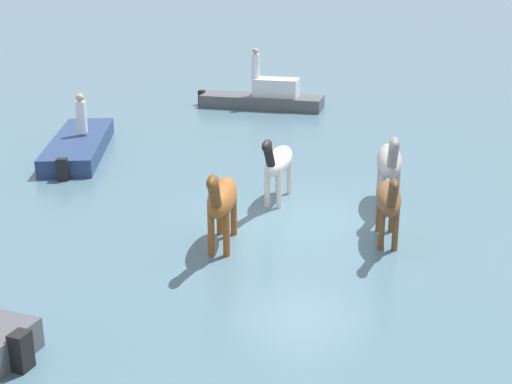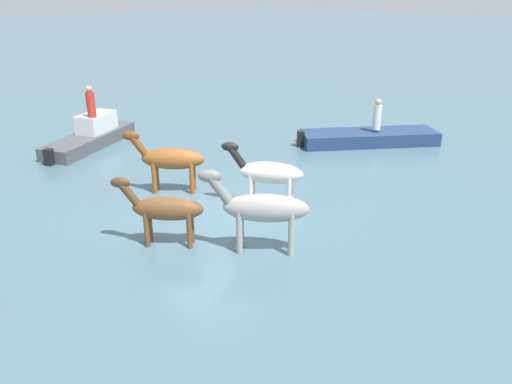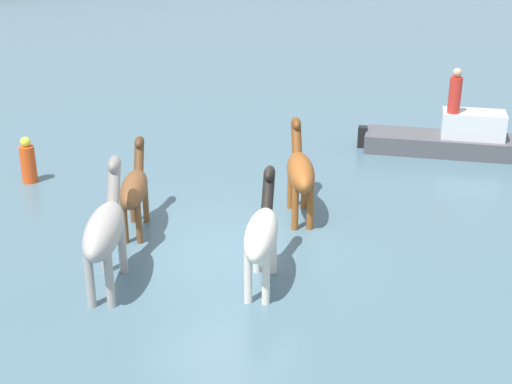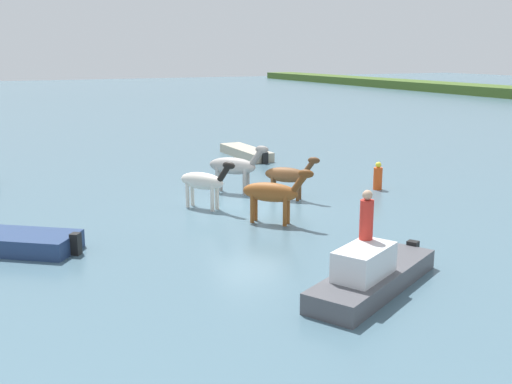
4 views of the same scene
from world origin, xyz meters
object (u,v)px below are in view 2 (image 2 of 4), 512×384
Objects in this scene: horse_dun_straggler at (165,209)px; boat_tender_starboard at (368,139)px; person_watcher_seated at (377,115)px; boat_motor_center at (91,138)px; horse_mid_herd at (262,208)px; horse_dark_mare at (170,159)px; horse_lead at (268,173)px; person_helmsman_aft at (91,103)px.

boat_tender_starboard is at bearing -123.75° from horse_dun_straggler.
horse_dun_straggler is 1.55× the size of person_watcher_seated.
horse_mid_herd is at bearing -124.31° from boat_motor_center.
horse_lead is at bearing 162.18° from horse_dark_mare.
person_helmsman_aft is at bearing -28.23° from horse_lead.
horse_lead is 1.79× the size of person_watcher_seated.
horse_dark_mare reaches higher than boat_tender_starboard.
boat_motor_center is (8.92, 0.82, -0.68)m from horse_lead.
horse_dun_straggler is at bearing 99.65° from horse_dark_mare.
horse_dun_straggler is at bearing -135.32° from boat_tender_starboard.
person_helmsman_aft is at bearing 48.39° from person_watcher_seated.
boat_motor_center is 3.86× the size of person_watcher_seated.
horse_dark_mare is 8.68m from boat_tender_starboard.
horse_dun_straggler reaches higher than boat_motor_center.
horse_dun_straggler is at bearing 163.22° from person_helmsman_aft.
person_watcher_seated is at bearing -70.84° from boat_motor_center.
horse_dark_mare is 4.60m from horse_mid_herd.
horse_lead is 3.08m from horse_dark_mare.
horse_lead is 0.47× the size of boat_motor_center.
horse_mid_herd is 0.42× the size of boat_tender_starboard.
horse_dark_mare is at bearing -122.96° from boat_motor_center.
horse_mid_herd is 9.85m from person_watcher_seated.
person_helmsman_aft is (7.03, 8.03, 1.55)m from boat_tender_starboard.
person_watcher_seated is at bearing -142.54° from horse_dark_mare.
person_helmsman_aft reaches higher than horse_mid_herd.
horse_lead is at bearing -112.94° from boat_motor_center.
person_helmsman_aft is at bearing -58.98° from horse_dun_straggler.
person_watcher_seated is at bearing -131.61° from person_helmsman_aft.
horse_dark_mare reaches higher than horse_lead.
boat_motor_center is at bearing -28.26° from horse_lead.
horse_mid_herd is 10.50m from person_helmsman_aft.
boat_motor_center is 3.86× the size of person_helmsman_aft.
boat_motor_center is at bearing 173.98° from boat_tender_starboard.
horse_lead is 8.71m from person_helmsman_aft.
horse_mid_herd reaches higher than horse_dark_mare.
horse_dun_straggler is (0.03, 3.40, -0.06)m from horse_lead.
boat_tender_starboard is 1.01m from person_watcher_seated.
horse_mid_herd reaches higher than horse_dun_straggler.
horse_dun_straggler is at bearing -134.36° from boat_motor_center.
horse_lead is at bearing 100.65° from person_watcher_seated.
person_helmsman_aft is at bearing -47.94° from horse_mid_herd.
horse_dark_mare is 0.39× the size of boat_tender_starboard.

